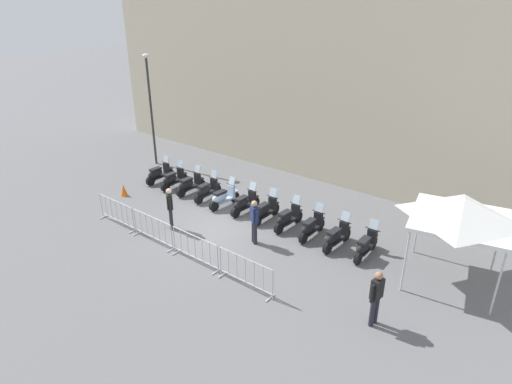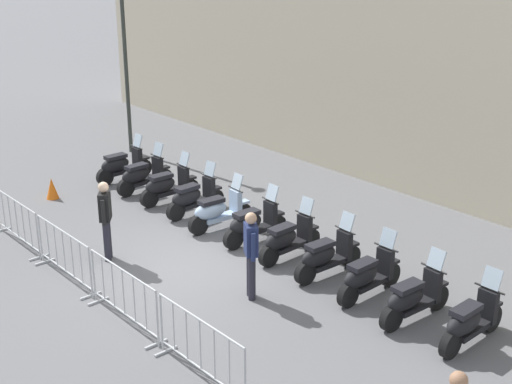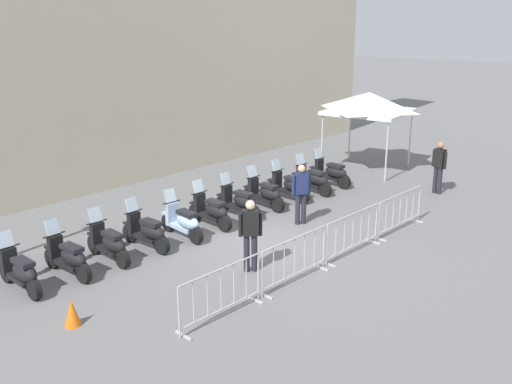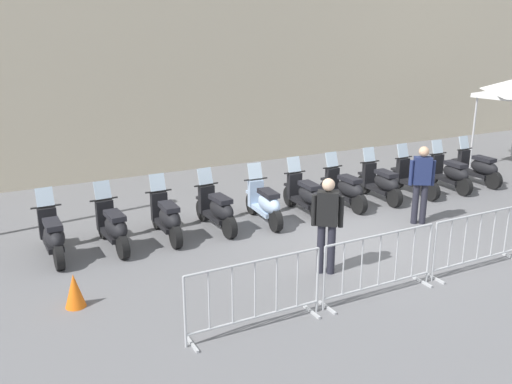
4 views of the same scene
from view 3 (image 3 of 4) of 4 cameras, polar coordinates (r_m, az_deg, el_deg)
ground_plane at (r=15.55m, az=0.27°, el=-4.93°), size 120.00×120.00×0.00m
motorcycle_0 at (r=13.79m, az=-21.65°, el=-7.16°), size 0.66×1.72×1.24m
motorcycle_1 at (r=14.20m, az=-17.54°, el=-6.02°), size 0.61×1.72×1.24m
motorcycle_2 at (r=14.73m, az=-13.89°, el=-4.85°), size 0.69×1.71×1.24m
motorcycle_3 at (r=15.30m, az=-10.40°, el=-3.77°), size 0.62×1.72×1.24m
motorcycle_4 at (r=15.85m, az=-7.00°, el=-2.86°), size 0.74×1.70×1.24m
motorcycle_5 at (r=16.60m, az=-4.29°, el=-1.83°), size 0.71×1.71×1.24m
motorcycle_6 at (r=17.33m, az=-1.60°, el=-0.96°), size 0.65×1.72×1.24m
motorcycle_7 at (r=18.09m, az=0.86°, el=-0.17°), size 0.72×1.70×1.24m
motorcycle_8 at (r=18.86m, az=3.22°, el=0.55°), size 0.66×1.72×1.24m
motorcycle_9 at (r=19.64m, az=5.45°, el=1.17°), size 0.73×1.70×1.24m
motorcycle_10 at (r=20.54m, az=7.22°, el=1.83°), size 0.66×1.72×1.24m
barrier_segment_0 at (r=11.79m, az=-3.38°, el=-9.72°), size 2.11×0.81×1.07m
barrier_segment_1 at (r=13.26m, az=3.72°, el=-6.54°), size 2.11×0.81×1.07m
barrier_segment_2 at (r=14.92m, az=9.26°, el=-3.96°), size 2.11×0.81×1.07m
barrier_segment_3 at (r=16.72m, az=13.63°, el=-1.89°), size 2.11×0.81×1.07m
officer_near_row_end at (r=16.64m, az=4.35°, el=0.12°), size 0.43×0.40×1.73m
officer_mid_plaza at (r=20.29m, az=17.15°, el=2.54°), size 0.33×0.52×1.73m
officer_by_barriers at (r=13.60m, az=-0.54°, el=-3.82°), size 0.40×0.44×1.73m
canopy_tent at (r=22.53m, az=10.78°, el=8.40°), size 2.78×2.78×2.91m
traffic_cone at (r=12.16m, az=-17.24°, el=-10.98°), size 0.32×0.32×0.55m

